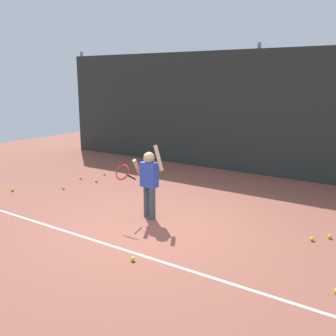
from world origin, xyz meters
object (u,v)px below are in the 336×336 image
tennis_player (148,179)px  tennis_ball_1 (13,190)px  tennis_ball_2 (133,259)px  tennis_ball_3 (312,239)px  tennis_ball_8 (81,178)px  tennis_ball_7 (63,188)px  tennis_ball_0 (96,181)px  tennis_ball_6 (330,237)px  tennis_ball_4 (104,174)px

tennis_player → tennis_ball_1: (-3.52, -0.38, -0.69)m
tennis_player → tennis_ball_2: tennis_player is taller
tennis_ball_3 → tennis_ball_8: (-5.82, 0.65, 0.00)m
tennis_ball_2 → tennis_ball_7: (-3.60, 1.89, 0.00)m
tennis_ball_8 → tennis_ball_7: bearing=-67.0°
tennis_ball_0 → tennis_ball_8: same height
tennis_ball_3 → tennis_ball_6: bearing=51.5°
tennis_player → tennis_ball_8: bearing=159.3°
tennis_ball_2 → tennis_ball_4: same height
tennis_ball_0 → tennis_ball_2: (3.44, -2.77, 0.00)m
tennis_ball_0 → tennis_ball_1: 1.90m
tennis_ball_1 → tennis_ball_6: same height
tennis_ball_1 → tennis_ball_2: 4.55m
tennis_ball_3 → tennis_ball_2: bearing=-131.2°
tennis_ball_2 → tennis_ball_6: 3.13m
tennis_ball_1 → tennis_ball_4: 2.35m
tennis_ball_1 → tennis_player: bearing=6.1°
tennis_ball_7 → tennis_ball_2: bearing=-27.7°
tennis_player → tennis_ball_7: tennis_player is taller
tennis_ball_0 → tennis_ball_6: size_ratio=1.00×
tennis_ball_0 → tennis_ball_2: 4.41m
tennis_player → tennis_ball_4: 3.52m
tennis_ball_0 → tennis_ball_1: size_ratio=1.00×
tennis_ball_2 → tennis_ball_8: bearing=145.2°
tennis_ball_8 → tennis_ball_6: bearing=-3.8°
tennis_ball_6 → tennis_ball_7: same height
tennis_ball_3 → tennis_ball_7: (-5.45, -0.22, 0.00)m
tennis_ball_2 → tennis_ball_8: same height
tennis_ball_3 → tennis_ball_6: (0.20, 0.25, 0.00)m
tennis_ball_1 → tennis_ball_7: same height
tennis_ball_2 → tennis_ball_4: 5.07m
tennis_ball_6 → tennis_ball_3: bearing=-128.5°
tennis_ball_6 → tennis_ball_8: (-6.02, 0.40, 0.00)m
tennis_player → tennis_ball_6: (2.93, 0.86, -0.69)m
tennis_ball_1 → tennis_ball_7: 1.10m
tennis_ball_1 → tennis_ball_3: 6.33m
tennis_ball_8 → tennis_ball_3: bearing=-6.4°
tennis_ball_0 → tennis_ball_3: size_ratio=1.00×
tennis_ball_6 → tennis_ball_8: same height
tennis_ball_4 → tennis_ball_6: bearing=-10.1°
tennis_player → tennis_ball_3: 2.88m
tennis_ball_4 → tennis_ball_8: 0.67m
tennis_ball_4 → tennis_ball_7: 1.52m
tennis_ball_1 → tennis_ball_2: same height
tennis_ball_2 → tennis_ball_0: bearing=141.1°
tennis_player → tennis_ball_1: tennis_player is taller
tennis_ball_4 → tennis_ball_0: bearing=-62.6°
tennis_player → tennis_ball_7: (-2.72, 0.38, -0.69)m
tennis_ball_3 → tennis_ball_7: same height
tennis_ball_8 → tennis_player: bearing=-22.1°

